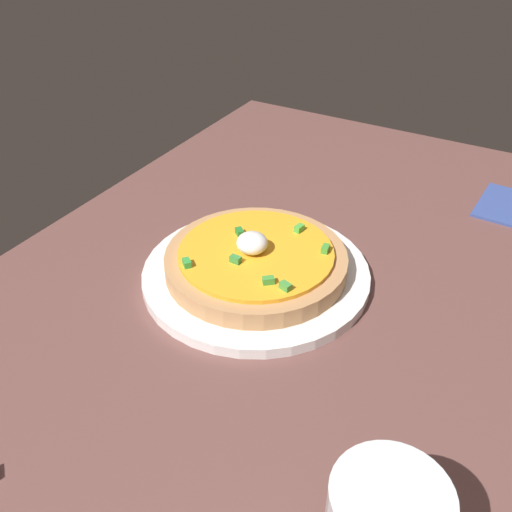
{
  "coord_description": "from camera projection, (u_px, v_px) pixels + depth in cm",
  "views": [
    {
      "loc": [
        47.01,
        19.46,
        45.49
      ],
      "look_at": [
        -1.43,
        -8.07,
        5.89
      ],
      "focal_mm": 40.09,
      "sensor_mm": 36.0,
      "label": 1
    }
  ],
  "objects": [
    {
      "name": "pizza",
      "position": [
        256.0,
        260.0,
        0.69
      ],
      "size": [
        21.98,
        21.98,
        5.22
      ],
      "color": "tan",
      "rests_on": "plate"
    },
    {
      "name": "dining_table",
      "position": [
        310.0,
        314.0,
        0.67
      ],
      "size": [
        108.92,
        78.59,
        2.53
      ],
      "primitive_type": "cube",
      "color": "brown",
      "rests_on": "ground"
    },
    {
      "name": "plate",
      "position": [
        256.0,
        274.0,
        0.7
      ],
      "size": [
        27.67,
        27.67,
        1.36
      ],
      "primitive_type": "cylinder",
      "color": "white",
      "rests_on": "dining_table"
    }
  ]
}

